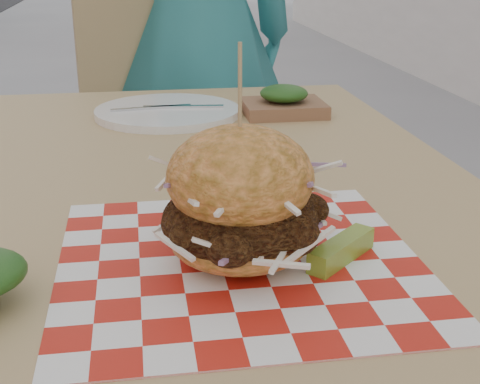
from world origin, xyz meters
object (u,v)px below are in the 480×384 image
(patio_table, at_px, (184,231))
(sandwich, at_px, (240,205))
(patio_chair, at_px, (153,140))
(diner, at_px, (199,35))

(patio_table, relative_size, sandwich, 5.55)
(sandwich, bearing_deg, patio_chair, 92.70)
(diner, distance_m, patio_table, 1.01)
(patio_table, bearing_deg, diner, 82.95)
(patio_table, xyz_separation_m, patio_chair, (-0.02, 0.90, -0.12))
(diner, height_order, patio_chair, diner)
(patio_table, distance_m, sandwich, 0.30)
(diner, relative_size, patio_chair, 1.72)
(diner, bearing_deg, sandwich, 74.18)
(diner, bearing_deg, patio_chair, 22.12)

